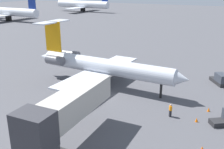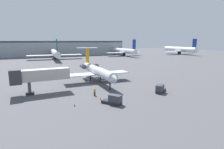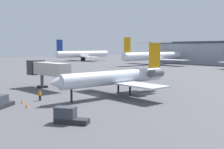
{
  "view_description": "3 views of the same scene",
  "coord_description": "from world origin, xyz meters",
  "px_view_note": "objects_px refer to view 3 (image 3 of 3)",
  "views": [
    {
      "loc": [
        -31.41,
        -17.73,
        15.58
      ],
      "look_at": [
        3.7,
        0.22,
        2.25
      ],
      "focal_mm": 42.34,
      "sensor_mm": 36.0,
      "label": 1
    },
    {
      "loc": [
        -15.1,
        -47.94,
        12.11
      ],
      "look_at": [
        6.66,
        -2.2,
        2.73
      ],
      "focal_mm": 29.37,
      "sensor_mm": 36.0,
      "label": 2
    },
    {
      "loc": [
        40.27,
        -32.6,
        8.78
      ],
      "look_at": [
        2.66,
        1.46,
        3.86
      ],
      "focal_mm": 44.94,
      "sensor_mm": 36.0,
      "label": 3
    }
  ],
  "objects_px": {
    "regional_jet": "(120,76)",
    "baggage_tug_trailing": "(68,116)",
    "ground_crew_marshaller": "(40,95)",
    "traffic_cone_mid": "(22,101)",
    "parked_airliner_west_mid": "(155,56)",
    "jet_bridge": "(46,69)",
    "baggage_tug_lead": "(1,102)",
    "parked_airliner_west_end": "(83,54)",
    "traffic_cone_far": "(27,106)"
  },
  "relations": [
    {
      "from": "regional_jet",
      "to": "baggage_tug_trailing",
      "type": "bearing_deg",
      "value": -61.41
    },
    {
      "from": "baggage_tug_trailing",
      "to": "ground_crew_marshaller",
      "type": "bearing_deg",
      "value": 163.99
    },
    {
      "from": "traffic_cone_mid",
      "to": "parked_airliner_west_mid",
      "type": "relative_size",
      "value": 0.01
    },
    {
      "from": "ground_crew_marshaller",
      "to": "jet_bridge",
      "type": "bearing_deg",
      "value": 146.78
    },
    {
      "from": "baggage_tug_lead",
      "to": "baggage_tug_trailing",
      "type": "relative_size",
      "value": 0.99
    },
    {
      "from": "baggage_tug_trailing",
      "to": "parked_airliner_west_mid",
      "type": "xyz_separation_m",
      "value": [
        -63.86,
        94.41,
        3.46
      ]
    },
    {
      "from": "regional_jet",
      "to": "ground_crew_marshaller",
      "type": "bearing_deg",
      "value": -112.44
    },
    {
      "from": "baggage_tug_lead",
      "to": "parked_airliner_west_end",
      "type": "relative_size",
      "value": 0.11
    },
    {
      "from": "traffic_cone_mid",
      "to": "parked_airliner_west_mid",
      "type": "xyz_separation_m",
      "value": [
        -49.04,
        93.33,
        4.02
      ]
    },
    {
      "from": "regional_jet",
      "to": "ground_crew_marshaller",
      "type": "xyz_separation_m",
      "value": [
        -5.43,
        -13.15,
        -2.67
      ]
    },
    {
      "from": "regional_jet",
      "to": "jet_bridge",
      "type": "distance_m",
      "value": 17.76
    },
    {
      "from": "jet_bridge",
      "to": "traffic_cone_far",
      "type": "bearing_deg",
      "value": -37.5
    },
    {
      "from": "traffic_cone_mid",
      "to": "traffic_cone_far",
      "type": "relative_size",
      "value": 1.0
    },
    {
      "from": "regional_jet",
      "to": "baggage_tug_trailing",
      "type": "distance_m",
      "value": 20.03
    },
    {
      "from": "regional_jet",
      "to": "traffic_cone_far",
      "type": "distance_m",
      "value": 17.64
    },
    {
      "from": "regional_jet",
      "to": "traffic_cone_far",
      "type": "bearing_deg",
      "value": -95.8
    },
    {
      "from": "traffic_cone_far",
      "to": "parked_airliner_west_mid",
      "type": "xyz_separation_m",
      "value": [
        -52.61,
        94.22,
        4.02
      ]
    },
    {
      "from": "traffic_cone_mid",
      "to": "parked_airliner_west_mid",
      "type": "distance_m",
      "value": 105.5
    },
    {
      "from": "jet_bridge",
      "to": "traffic_cone_mid",
      "type": "relative_size",
      "value": 23.62
    },
    {
      "from": "ground_crew_marshaller",
      "to": "regional_jet",
      "type": "bearing_deg",
      "value": 67.56
    },
    {
      "from": "traffic_cone_mid",
      "to": "ground_crew_marshaller",
      "type": "bearing_deg",
      "value": 91.86
    },
    {
      "from": "jet_bridge",
      "to": "baggage_tug_trailing",
      "type": "relative_size",
      "value": 3.16
    },
    {
      "from": "ground_crew_marshaller",
      "to": "baggage_tug_lead",
      "type": "relative_size",
      "value": 0.42
    },
    {
      "from": "ground_crew_marshaller",
      "to": "traffic_cone_far",
      "type": "distance_m",
      "value": 5.54
    },
    {
      "from": "ground_crew_marshaller",
      "to": "parked_airliner_west_mid",
      "type": "distance_m",
      "value": 102.61
    },
    {
      "from": "jet_bridge",
      "to": "traffic_cone_mid",
      "type": "distance_m",
      "value": 16.15
    },
    {
      "from": "parked_airliner_west_mid",
      "to": "jet_bridge",
      "type": "bearing_deg",
      "value": -65.57
    },
    {
      "from": "jet_bridge",
      "to": "traffic_cone_far",
      "type": "distance_m",
      "value": 19.37
    },
    {
      "from": "traffic_cone_far",
      "to": "parked_airliner_west_mid",
      "type": "distance_m",
      "value": 107.99
    },
    {
      "from": "baggage_tug_trailing",
      "to": "traffic_cone_mid",
      "type": "bearing_deg",
      "value": 175.84
    },
    {
      "from": "ground_crew_marshaller",
      "to": "traffic_cone_far",
      "type": "relative_size",
      "value": 3.07
    },
    {
      "from": "baggage_tug_trailing",
      "to": "traffic_cone_mid",
      "type": "distance_m",
      "value": 14.87
    },
    {
      "from": "parked_airliner_west_end",
      "to": "parked_airliner_west_mid",
      "type": "distance_m",
      "value": 57.04
    },
    {
      "from": "baggage_tug_lead",
      "to": "parked_airliner_west_mid",
      "type": "distance_m",
      "value": 109.32
    },
    {
      "from": "ground_crew_marshaller",
      "to": "parked_airliner_west_end",
      "type": "bearing_deg",
      "value": 140.81
    },
    {
      "from": "parked_airliner_west_end",
      "to": "traffic_cone_mid",
      "type": "bearing_deg",
      "value": -40.19
    },
    {
      "from": "traffic_cone_mid",
      "to": "parked_airliner_west_end",
      "type": "distance_m",
      "value": 138.76
    },
    {
      "from": "regional_jet",
      "to": "parked_airliner_west_mid",
      "type": "xyz_separation_m",
      "value": [
        -54.36,
        76.98,
        0.77
      ]
    },
    {
      "from": "regional_jet",
      "to": "jet_bridge",
      "type": "relative_size",
      "value": 2.07
    },
    {
      "from": "baggage_tug_trailing",
      "to": "parked_airliner_west_mid",
      "type": "distance_m",
      "value": 114.03
    },
    {
      "from": "jet_bridge",
      "to": "parked_airliner_west_mid",
      "type": "xyz_separation_m",
      "value": [
        -37.56,
        82.68,
        0.07
      ]
    },
    {
      "from": "traffic_cone_far",
      "to": "parked_airliner_west_end",
      "type": "distance_m",
      "value": 142.08
    },
    {
      "from": "jet_bridge",
      "to": "baggage_tug_lead",
      "type": "height_order",
      "value": "jet_bridge"
    },
    {
      "from": "ground_crew_marshaller",
      "to": "baggage_tug_lead",
      "type": "height_order",
      "value": "baggage_tug_lead"
    },
    {
      "from": "baggage_tug_trailing",
      "to": "parked_airliner_west_end",
      "type": "bearing_deg",
      "value": 143.13
    },
    {
      "from": "parked_airliner_west_mid",
      "to": "ground_crew_marshaller",
      "type": "bearing_deg",
      "value": -61.5
    },
    {
      "from": "jet_bridge",
      "to": "traffic_cone_mid",
      "type": "xyz_separation_m",
      "value": [
        11.48,
        -10.65,
        -3.95
      ]
    },
    {
      "from": "jet_bridge",
      "to": "baggage_tug_trailing",
      "type": "distance_m",
      "value": 29.0
    },
    {
      "from": "jet_bridge",
      "to": "traffic_cone_far",
      "type": "relative_size",
      "value": 23.62
    },
    {
      "from": "regional_jet",
      "to": "traffic_cone_mid",
      "type": "relative_size",
      "value": 48.87
    }
  ]
}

